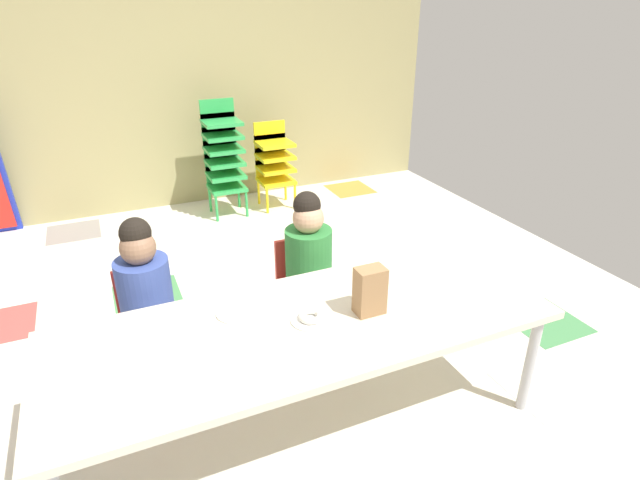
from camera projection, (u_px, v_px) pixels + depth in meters
name	position (u px, v px, depth m)	size (l,w,h in m)	color
ground_plane	(248.00, 355.00, 2.96)	(5.45, 5.21, 0.02)	silver
back_wall	(152.00, 55.00, 4.50)	(5.45, 0.10, 2.78)	tan
craft_table	(306.00, 330.00, 2.25)	(2.19, 0.80, 0.58)	beige
seated_child_near_camera	(144.00, 287.00, 2.54)	(0.32, 0.32, 0.92)	red
seated_child_middle_seat	(308.00, 255.00, 2.86)	(0.32, 0.32, 0.92)	red
kid_chair_green_stack	(223.00, 153.00, 4.63)	(0.32, 0.30, 1.04)	green
kid_chair_yellow_stack	(274.00, 160.00, 4.86)	(0.32, 0.30, 0.80)	yellow
paper_bag_brown	(370.00, 291.00, 2.25)	(0.13, 0.09, 0.22)	#9E754C
paper_plate_near_edge	(311.00, 320.00, 2.24)	(0.18, 0.18, 0.01)	white
paper_plate_center_table	(236.00, 312.00, 2.29)	(0.18, 0.18, 0.01)	white
donut_powdered_on_plate	(311.00, 316.00, 2.23)	(0.11, 0.11, 0.03)	white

